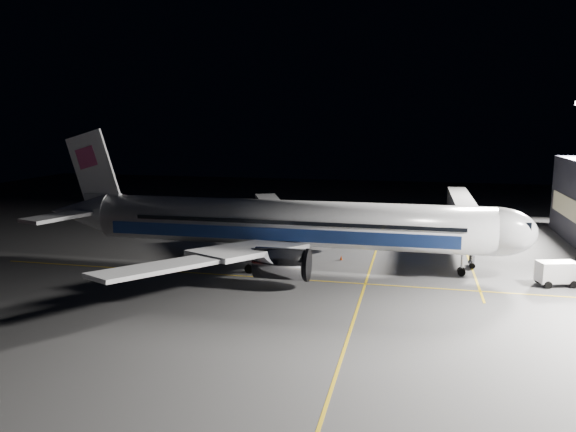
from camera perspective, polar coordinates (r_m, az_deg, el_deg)
The scene contains 11 objects.
ground at distance 69.69m, azimuth 0.07°, elevation -5.01°, with size 200.00×200.00×0.00m, color #4C4C4F.
guide_line_main at distance 68.24m, azimuth 8.32°, elevation -5.43°, with size 0.25×80.00×0.01m, color gold.
guide_line_cross at distance 64.06m, azimuth -1.13°, elevation -6.34°, with size 70.00×0.25×0.01m, color gold.
guide_line_side at distance 78.07m, azimuth 17.76°, elevation -3.86°, with size 0.25×40.00×0.01m, color gold.
airliner at distance 68.79m, azimuth -0.80°, elevation -0.79°, with size 61.48×54.22×16.64m.
jet_bridge at distance 85.07m, azimuth 17.49°, elevation 0.40°, with size 3.60×34.40×6.30m.
service_truck at distance 67.73m, azimuth 25.99°, elevation -5.21°, with size 5.59×3.48×2.67m.
baggage_tug at distance 77.35m, azimuth 0.44°, elevation -2.87°, with size 2.61×2.14×1.83m.
safety_cone_a at distance 73.30m, azimuth 1.17°, elevation -4.04°, with size 0.38×0.38×0.56m, color #E64409.
safety_cone_b at distance 72.41m, azimuth 5.43°, elevation -4.24°, with size 0.39×0.39×0.59m, color #E64409.
safety_cone_c at distance 82.21m, azimuth 5.60°, elevation -2.56°, with size 0.38×0.38×0.57m, color #E64409.
Camera 1 is at (14.99, -65.69, 17.81)m, focal length 35.00 mm.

